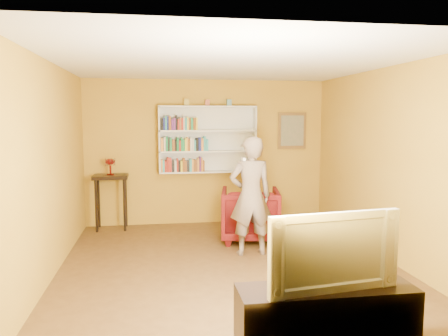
{
  "coord_description": "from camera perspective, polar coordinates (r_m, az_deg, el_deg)",
  "views": [
    {
      "loc": [
        -0.95,
        -5.67,
        1.99
      ],
      "look_at": [
        0.06,
        0.75,
        1.25
      ],
      "focal_mm": 35.0,
      "sensor_mm": 36.0,
      "label": 1
    }
  ],
  "objects": [
    {
      "name": "room_shell",
      "position": [
        5.83,
        0.61,
        -3.11
      ],
      "size": [
        5.3,
        5.8,
        2.88
      ],
      "color": "#4B3218",
      "rests_on": "ground"
    },
    {
      "name": "bookshelf",
      "position": [
        8.14,
        -2.19,
        3.74
      ],
      "size": [
        1.8,
        0.29,
        1.23
      ],
      "color": "silver",
      "rests_on": "room_shell"
    },
    {
      "name": "books_row_lower",
      "position": [
        8.03,
        -5.38,
        0.35
      ],
      "size": [
        0.79,
        0.19,
        0.27
      ],
      "color": "orange",
      "rests_on": "bookshelf"
    },
    {
      "name": "books_row_middle",
      "position": [
        8.0,
        -5.21,
        3.08
      ],
      "size": [
        0.86,
        0.19,
        0.26
      ],
      "color": "orange",
      "rests_on": "bookshelf"
    },
    {
      "name": "books_row_upper",
      "position": [
        7.98,
        -5.93,
        5.77
      ],
      "size": [
        0.66,
        0.19,
        0.27
      ],
      "color": "black",
      "rests_on": "bookshelf"
    },
    {
      "name": "ornament_left",
      "position": [
        8.04,
        -4.94,
        8.55
      ],
      "size": [
        0.09,
        0.09,
        0.12
      ],
      "primitive_type": "cube",
      "color": "#A78F2F",
      "rests_on": "bookshelf"
    },
    {
      "name": "ornament_centre",
      "position": [
        8.08,
        -2.2,
        8.51
      ],
      "size": [
        0.08,
        0.08,
        0.11
      ],
      "primitive_type": "cube",
      "color": "#A64E37",
      "rests_on": "bookshelf"
    },
    {
      "name": "ornament_right",
      "position": [
        8.13,
        0.66,
        8.53
      ],
      "size": [
        0.09,
        0.09,
        0.12
      ],
      "primitive_type": "cube",
      "color": "slate",
      "rests_on": "bookshelf"
    },
    {
      "name": "framed_painting",
      "position": [
        8.54,
        8.87,
        4.84
      ],
      "size": [
        0.55,
        0.05,
        0.7
      ],
      "color": "brown",
      "rests_on": "room_shell"
    },
    {
      "name": "console_table",
      "position": [
        8.04,
        -14.56,
        -2.07
      ],
      "size": [
        0.6,
        0.46,
        0.99
      ],
      "color": "black",
      "rests_on": "ground"
    },
    {
      "name": "ruby_lustre",
      "position": [
        8.0,
        -14.64,
        0.61
      ],
      "size": [
        0.18,
        0.18,
        0.29
      ],
      "color": "maroon",
      "rests_on": "console_table"
    },
    {
      "name": "armchair",
      "position": [
        7.17,
        3.44,
        -6.06
      ],
      "size": [
        1.07,
        1.09,
        0.86
      ],
      "primitive_type": "imported",
      "rotation": [
        0.0,
        0.0,
        2.96
      ],
      "color": "#400408",
      "rests_on": "ground"
    },
    {
      "name": "person",
      "position": [
        6.35,
        3.5,
        -3.67
      ],
      "size": [
        0.65,
        0.44,
        1.73
      ],
      "primitive_type": "imported",
      "rotation": [
        0.0,
        0.0,
        3.19
      ],
      "color": "#6C5B4F",
      "rests_on": "ground"
    },
    {
      "name": "game_remote",
      "position": [
        5.99,
        2.53,
        1.17
      ],
      "size": [
        0.04,
        0.15,
        0.04
      ],
      "primitive_type": "cube",
      "color": "white",
      "rests_on": "person"
    },
    {
      "name": "tv_cabinet",
      "position": [
        4.08,
        13.16,
        -18.52
      ],
      "size": [
        1.54,
        0.46,
        0.55
      ],
      "primitive_type": "cube",
      "color": "black",
      "rests_on": "ground"
    },
    {
      "name": "television",
      "position": [
        3.86,
        13.4,
        -10.23
      ],
      "size": [
        1.19,
        0.31,
        0.68
      ],
      "primitive_type": "imported",
      "rotation": [
        0.0,
        0.0,
        0.14
      ],
      "color": "black",
      "rests_on": "tv_cabinet"
    }
  ]
}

